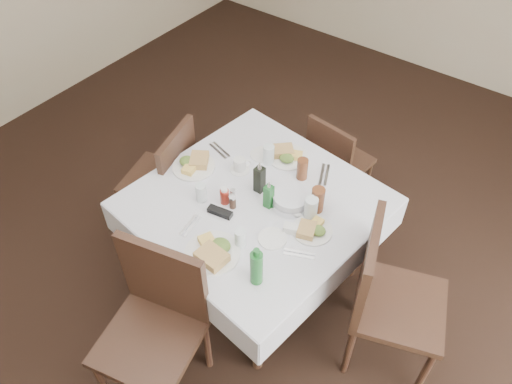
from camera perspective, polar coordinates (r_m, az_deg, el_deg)
ground_plane at (r=3.45m, az=-1.42°, el=-12.57°), size 7.00×7.00×0.00m
room_shell at (r=2.18m, az=-2.24°, el=11.72°), size 6.04×7.04×2.80m
dining_table at (r=3.04m, az=-0.09°, el=-2.03°), size 1.47×1.47×0.76m
chair_north at (r=3.72m, az=9.01°, el=3.73°), size 0.44×0.44×0.83m
chair_south at (r=2.76m, az=-11.25°, el=-13.83°), size 0.59×0.59×1.04m
chair_east at (r=2.87m, az=14.45°, el=-11.03°), size 0.63×0.63×1.04m
chair_west at (r=3.53m, az=-10.13°, el=1.95°), size 0.54×0.54×0.93m
meal_north at (r=3.24m, az=3.54°, el=4.23°), size 0.26×0.26×0.06m
meal_south at (r=2.71m, az=-4.91°, el=-6.81°), size 0.31×0.31×0.07m
meal_east at (r=2.82m, az=6.42°, el=-4.26°), size 0.23×0.23×0.05m
meal_west at (r=3.20m, az=-7.13°, el=3.21°), size 0.27×0.27×0.06m
side_plate_a at (r=3.27m, az=0.73°, el=4.29°), size 0.16×0.16×0.01m
side_plate_b at (r=2.78m, az=1.90°, el=-5.33°), size 0.16×0.16×0.01m
water_n at (r=3.18m, az=1.46°, el=4.30°), size 0.07×0.07×0.13m
water_s at (r=2.72m, az=-1.81°, el=-5.31°), size 0.06×0.06×0.12m
water_e at (r=2.86m, az=6.29°, el=-1.86°), size 0.08×0.08×0.15m
water_w at (r=2.96m, az=-6.28°, el=-0.06°), size 0.06×0.06×0.12m
iced_tea_a at (r=3.08m, az=5.31°, el=2.65°), size 0.07×0.07×0.14m
iced_tea_b at (r=2.89m, az=7.05°, el=-0.88°), size 0.08×0.08×0.16m
bread_basket at (r=2.94m, az=3.99°, el=-0.92°), size 0.24×0.24×0.08m
oil_cruet_dark at (r=2.97m, az=0.40°, el=1.56°), size 0.05×0.05×0.23m
oil_cruet_green at (r=2.89m, az=1.46°, el=-0.41°), size 0.05×0.05×0.20m
ketchup_bottle at (r=2.94m, az=-3.62°, el=-0.44°), size 0.05×0.05×0.12m
salt_shaker at (r=2.97m, az=-2.69°, el=-0.25°), size 0.03×0.03×0.07m
pepper_shaker at (r=2.91m, az=-2.69°, el=-1.14°), size 0.04×0.04×0.09m
coffee_mug at (r=3.14m, az=-1.85°, el=3.08°), size 0.12×0.12×0.09m
sunglasses at (r=2.90m, az=-4.14°, el=-2.30°), size 0.16×0.07×0.03m
green_bottle at (r=2.53m, az=0.05°, el=-8.60°), size 0.07×0.07×0.26m
sugar_caddy at (r=2.81m, az=4.15°, el=-4.20°), size 0.11×0.08×0.05m
cutlery_n at (r=3.16m, az=7.81°, el=1.95°), size 0.12×0.20×0.01m
cutlery_s at (r=2.87m, az=-7.53°, el=-3.83°), size 0.07×0.17×0.01m
cutlery_e at (r=2.73m, az=4.97°, el=-7.05°), size 0.17×0.11×0.01m
cutlery_w at (r=3.31m, az=-4.18°, el=4.77°), size 0.19×0.09×0.01m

